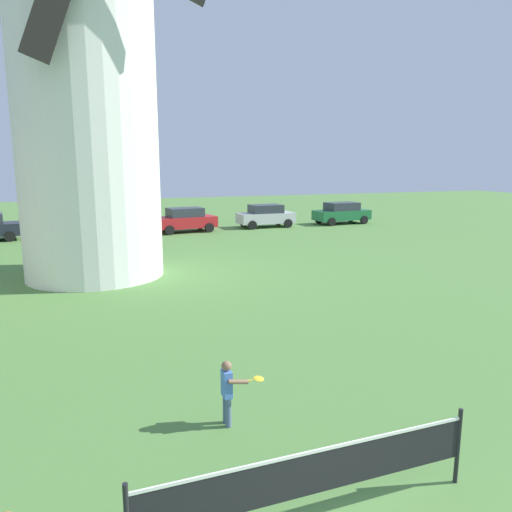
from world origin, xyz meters
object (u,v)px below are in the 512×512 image
at_px(windmill, 84,67).
at_px(parked_car_silver, 266,216).
at_px(parked_car_mustard, 86,224).
at_px(tennis_net, 314,473).
at_px(parked_car_red, 185,220).
at_px(player_far, 228,389).
at_px(parked_car_green, 342,213).

distance_m(windmill, parked_car_silver, 17.88).
bearing_deg(parked_car_mustard, tennis_net, -85.97).
bearing_deg(parked_car_red, parked_car_silver, 4.38).
height_order(windmill, parked_car_silver, windmill).
distance_m(windmill, parked_car_mustard, 12.98).
xyz_separation_m(parked_car_mustard, parked_car_silver, (11.81, 0.55, -0.00)).
relative_size(windmill, player_far, 13.48).
bearing_deg(parked_car_red, tennis_net, -99.16).
xyz_separation_m(parked_car_silver, parked_car_green, (5.94, -0.14, 0.00)).
bearing_deg(parked_car_red, player_far, -100.81).
bearing_deg(parked_car_red, windmill, -118.59).
height_order(tennis_net, parked_car_red, parked_car_red).
bearing_deg(parked_car_silver, parked_car_green, -1.34).
distance_m(tennis_net, parked_car_mustard, 26.06).
xyz_separation_m(player_far, parked_car_mustard, (-1.55, 23.43, 0.16)).
height_order(tennis_net, parked_car_green, parked_car_green).
bearing_deg(windmill, parked_car_green, 32.63).
distance_m(parked_car_mustard, parked_car_silver, 11.82).
height_order(windmill, parked_car_mustard, windmill).
height_order(player_far, parked_car_mustard, parked_car_mustard).
xyz_separation_m(parked_car_red, parked_car_green, (11.71, 0.30, 0.00)).
xyz_separation_m(tennis_net, parked_car_red, (4.21, 26.11, 0.13)).
xyz_separation_m(player_far, parked_car_red, (4.49, 23.54, 0.16)).
bearing_deg(tennis_net, player_far, 96.29).
xyz_separation_m(parked_car_mustard, parked_car_red, (6.04, 0.11, -0.00)).
bearing_deg(windmill, tennis_net, -83.15).
height_order(player_far, parked_car_green, parked_car_green).
height_order(parked_car_red, parked_car_silver, same).
relative_size(parked_car_silver, parked_car_green, 0.93).
xyz_separation_m(parked_car_mustard, parked_car_green, (17.75, 0.42, -0.00)).
bearing_deg(parked_car_red, parked_car_mustard, -178.93).
bearing_deg(player_far, windmill, 96.96).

